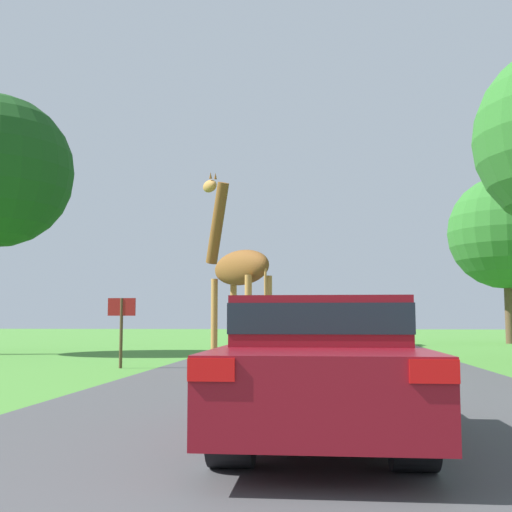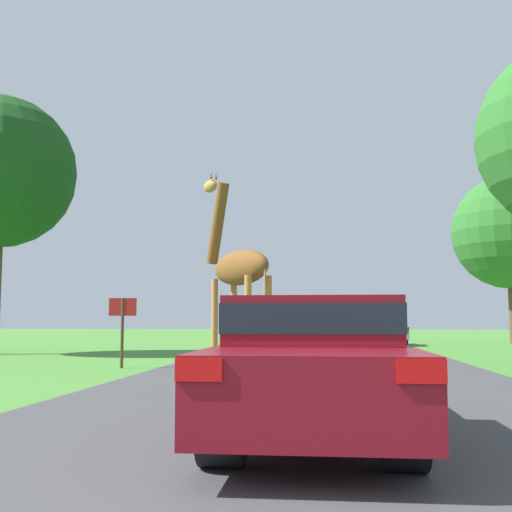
# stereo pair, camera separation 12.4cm
# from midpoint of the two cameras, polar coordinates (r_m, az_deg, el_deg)

# --- Properties ---
(road) EXTENTS (8.00, 120.00, 0.00)m
(road) POSITION_cam_midpoint_polar(r_m,az_deg,el_deg) (30.96, 5.45, -7.86)
(road) COLOR #424244
(road) RESTS_ON ground
(giraffe_near_road) EXTENTS (2.05, 2.57, 4.74)m
(giraffe_near_road) POSITION_cam_midpoint_polar(r_m,az_deg,el_deg) (14.21, -1.95, -1.15)
(giraffe_near_road) COLOR #B77F3D
(giraffe_near_road) RESTS_ON ground
(car_lead_maroon) EXTENTS (1.81, 4.82, 1.42)m
(car_lead_maroon) POSITION_cam_midpoint_polar(r_m,az_deg,el_deg) (6.77, 5.19, -9.29)
(car_lead_maroon) COLOR maroon
(car_lead_maroon) RESTS_ON ground
(car_queue_right) EXTENTS (1.89, 3.93, 1.30)m
(car_queue_right) POSITION_cam_midpoint_polar(r_m,az_deg,el_deg) (31.14, 10.87, -6.47)
(car_queue_right) COLOR gray
(car_queue_right) RESTS_ON ground
(car_queue_left) EXTENTS (1.70, 4.30, 1.33)m
(car_queue_left) POSITION_cam_midpoint_polar(r_m,az_deg,el_deg) (19.48, 9.18, -7.04)
(car_queue_left) COLOR black
(car_queue_left) RESTS_ON ground
(car_far_ahead) EXTENTS (1.91, 4.79, 1.40)m
(car_far_ahead) POSITION_cam_midpoint_polar(r_m,az_deg,el_deg) (26.85, 2.04, -6.62)
(car_far_ahead) COLOR #144C28
(car_far_ahead) RESTS_ON ground
(tree_left_edge) EXTENTS (5.79, 5.79, 8.53)m
(tree_left_edge) POSITION_cam_midpoint_polar(r_m,az_deg,el_deg) (34.99, 21.25, 1.98)
(tree_left_edge) COLOR brown
(tree_left_edge) RESTS_ON ground
(sign_post) EXTENTS (0.70, 0.08, 1.73)m
(sign_post) POSITION_cam_midpoint_polar(r_m,az_deg,el_deg) (16.39, -12.09, -5.52)
(sign_post) COLOR #4C3823
(sign_post) RESTS_ON ground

